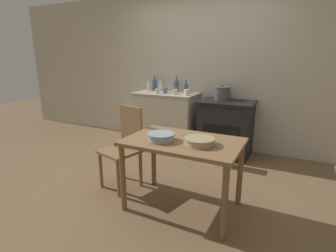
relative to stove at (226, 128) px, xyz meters
The scene contains 19 objects.
ground_plane 1.46m from the stove, 114.65° to the right, with size 14.00×14.00×0.00m, color brown.
wall_back 1.08m from the stove, 151.41° to the left, with size 8.00×0.07×2.55m.
counter_cabinet 1.04m from the stove, behind, with size 1.06×0.61×0.91m.
stove is the anchor object (origin of this frame).
work_table 1.72m from the stove, 89.82° to the right, with size 1.12×0.72×0.73m.
chair 1.75m from the stove, 117.19° to the right, with size 0.49×0.49×0.95m.
flour_sack 0.54m from the stove, 75.92° to the right, with size 0.25×0.18×0.35m, color beige.
stock_pot 0.54m from the stove, 141.64° to the left, with size 0.26×0.26×0.23m.
mixing_bowl_large 1.80m from the stove, 83.76° to the right, with size 0.28×0.28×0.06m.
mixing_bowl_small 1.85m from the stove, 95.80° to the right, with size 0.27×0.27×0.07m.
bottle_far_left 1.48m from the stove, behind, with size 0.08×0.08×0.26m.
bottle_left 1.56m from the stove, behind, with size 0.06×0.06×0.19m.
bottle_mid_left 1.37m from the stove, behind, with size 0.08×0.08×0.20m.
bottle_center_left 1.11m from the stove, behind, with size 0.08×0.08×0.26m.
bottle_center 0.93m from the stove, behind, with size 0.08×0.08×0.21m.
cup_center_right 0.82m from the stove, 168.69° to the right, with size 0.09×0.09×0.09m, color silver.
cup_mid_right 1.27m from the stove, behind, with size 0.07×0.07×0.08m, color beige.
cup_right 0.98m from the stove, behind, with size 0.08×0.08×0.08m, color beige.
cup_far_right 1.16m from the stove, behind, with size 0.07×0.07×0.09m, color #4C6B99.
Camera 1 is at (1.53, -2.67, 1.53)m, focal length 28.00 mm.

